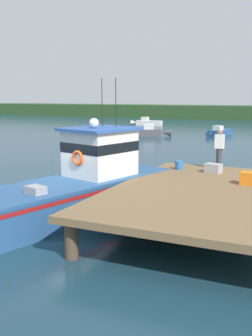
{
  "coord_description": "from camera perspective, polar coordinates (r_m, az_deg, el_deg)",
  "views": [
    {
      "loc": [
        7.6,
        -12.49,
        4.16
      ],
      "look_at": [
        1.2,
        1.46,
        1.4
      ],
      "focal_mm": 43.12,
      "sensor_mm": 36.0,
      "label": 1
    }
  ],
  "objects": [
    {
      "name": "moored_boat_far_left",
      "position": [
        42.26,
        2.8,
        5.12
      ],
      "size": [
        5.03,
        2.57,
        1.27
      ],
      "color": "#4C4C51",
      "rests_on": "ground"
    },
    {
      "name": "bait_bucket",
      "position": [
        16.55,
        7.51,
        0.4
      ],
      "size": [
        0.32,
        0.32,
        0.34
      ],
      "primitive_type": "cylinder",
      "color": "#2866B2",
      "rests_on": "dock"
    },
    {
      "name": "moored_boat_off_the_point",
      "position": [
        57.99,
        2.99,
        6.45
      ],
      "size": [
        4.59,
        1.31,
        1.16
      ],
      "color": "silver",
      "rests_on": "ground"
    },
    {
      "name": "crate_single_by_cleat",
      "position": [
        16.03,
        12.24,
        -0.03
      ],
      "size": [
        0.67,
        0.55,
        0.36
      ],
      "primitive_type": "cube",
      "rotation": [
        0.0,
        0.0,
        -0.2
      ],
      "color": "#9E9EA3",
      "rests_on": "dock"
    },
    {
      "name": "main_fishing_boat",
      "position": [
        14.78,
        -5.35,
        -2.17
      ],
      "size": [
        4.61,
        9.93,
        4.8
      ],
      "color": "#285184",
      "rests_on": "ground"
    },
    {
      "name": "dock",
      "position": [
        13.17,
        11.7,
        -3.58
      ],
      "size": [
        6.0,
        9.0,
        1.2
      ],
      "color": "#4C3D2D",
      "rests_on": "ground"
    },
    {
      "name": "crate_stack_near_edge",
      "position": [
        14.17,
        17.1,
        -1.43
      ],
      "size": [
        0.64,
        0.49,
        0.43
      ],
      "primitive_type": "cube",
      "rotation": [
        0.0,
        0.0,
        -0.09
      ],
      "color": "orange",
      "rests_on": "dock"
    },
    {
      "name": "ground_plane",
      "position": [
        15.2,
        -6.45,
        -5.75
      ],
      "size": [
        200.0,
        200.0,
        0.0
      ],
      "primitive_type": "plane",
      "color": "#193847"
    },
    {
      "name": "mooring_buoy_spare_mooring",
      "position": [
        37.82,
        -7.95,
        4.15
      ],
      "size": [
        0.49,
        0.49,
        0.49
      ],
      "primitive_type": "sphere",
      "color": "silver",
      "rests_on": "ground"
    },
    {
      "name": "moored_boat_near_channel",
      "position": [
        43.99,
        13.04,
        4.97
      ],
      "size": [
        2.11,
        4.17,
        1.05
      ],
      "color": "#285184",
      "rests_on": "ground"
    },
    {
      "name": "deckhand_by_the_boat",
      "position": [
        16.74,
        13.05,
        2.72
      ],
      "size": [
        0.36,
        0.22,
        1.63
      ],
      "color": "#383842",
      "rests_on": "dock"
    }
  ]
}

